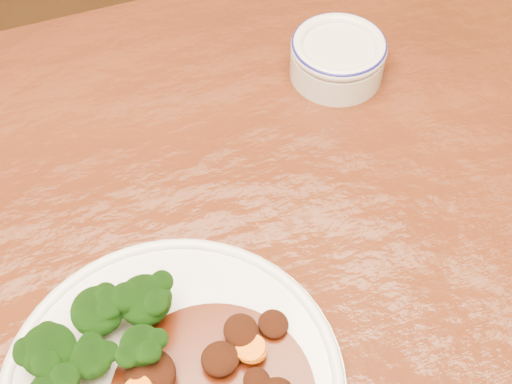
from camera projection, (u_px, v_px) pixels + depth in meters
name	position (u px, v px, depth m)	size (l,w,h in m)	color
dining_table	(210.00, 338.00, 0.73)	(1.52, 0.94, 0.75)	#4E210D
broccoli_florets	(95.00, 339.00, 0.59)	(0.14, 0.10, 0.05)	#76A455
dip_bowl	(338.00, 56.00, 0.82)	(0.11, 0.11, 0.05)	beige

